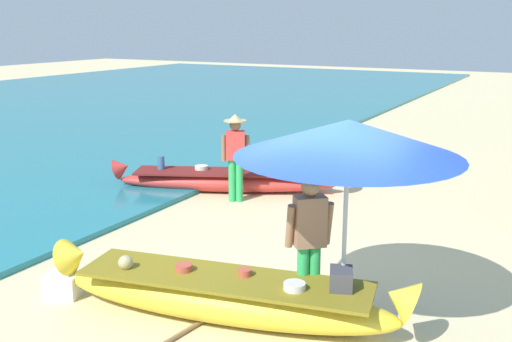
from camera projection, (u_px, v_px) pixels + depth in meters
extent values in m
plane|color=beige|center=(313.00, 299.00, 7.51)|extent=(80.00, 80.00, 0.00)
ellipsoid|color=yellow|center=(224.00, 299.00, 6.96)|extent=(4.18, 1.58, 0.51)
cone|color=yellow|center=(400.00, 298.00, 6.30)|extent=(0.51, 0.55, 0.55)
cone|color=yellow|center=(75.00, 255.00, 7.47)|extent=(0.51, 0.55, 0.55)
cube|color=olive|center=(224.00, 279.00, 6.90)|extent=(3.54, 1.47, 0.04)
sphere|color=tan|center=(126.00, 263.00, 7.13)|extent=(0.18, 0.18, 0.18)
cylinder|color=#B74C38|center=(184.00, 268.00, 7.07)|extent=(0.20, 0.20, 0.10)
cylinder|color=#B74C38|center=(245.00, 273.00, 6.93)|extent=(0.16, 0.16, 0.10)
cylinder|color=silver|center=(294.00, 287.00, 6.56)|extent=(0.25, 0.25, 0.10)
cube|color=#424247|center=(341.00, 280.00, 6.57)|extent=(0.34, 0.38, 0.25)
ellipsoid|color=red|center=(228.00, 182.00, 12.33)|extent=(4.47, 2.53, 0.41)
cone|color=red|center=(336.00, 172.00, 12.10)|extent=(0.55, 0.57, 0.51)
cone|color=red|center=(122.00, 168.00, 12.44)|extent=(0.55, 0.57, 0.51)
cube|color=maroon|center=(228.00, 172.00, 12.28)|extent=(3.81, 2.24, 0.04)
cylinder|color=#386699|center=(161.00, 163.00, 12.42)|extent=(0.15, 0.15, 0.30)
cylinder|color=silver|center=(201.00, 168.00, 12.42)|extent=(0.28, 0.28, 0.10)
sphere|color=tan|center=(238.00, 169.00, 12.18)|extent=(0.15, 0.15, 0.15)
cube|color=#B73333|center=(273.00, 167.00, 12.12)|extent=(0.44, 0.42, 0.28)
cylinder|color=#B74C38|center=(298.00, 171.00, 12.15)|extent=(0.27, 0.27, 0.10)
cylinder|color=green|center=(239.00, 180.00, 11.58)|extent=(0.14, 0.14, 0.84)
cylinder|color=green|center=(232.00, 180.00, 11.58)|extent=(0.14, 0.14, 0.84)
cube|color=#DB3D38|center=(235.00, 145.00, 11.42)|extent=(0.42, 0.37, 0.56)
cylinder|color=brown|center=(247.00, 148.00, 11.41)|extent=(0.17, 0.21, 0.51)
cylinder|color=brown|center=(223.00, 148.00, 11.41)|extent=(0.17, 0.21, 0.51)
sphere|color=brown|center=(235.00, 125.00, 11.32)|extent=(0.22, 0.22, 0.22)
cylinder|color=tan|center=(235.00, 121.00, 11.30)|extent=(0.44, 0.44, 0.02)
cone|color=tan|center=(235.00, 117.00, 11.28)|extent=(0.26, 0.26, 0.12)
cylinder|color=green|center=(303.00, 281.00, 7.00)|extent=(0.14, 0.14, 0.88)
cylinder|color=green|center=(314.00, 280.00, 7.03)|extent=(0.14, 0.14, 0.88)
cube|color=#9E7051|center=(310.00, 221.00, 6.84)|extent=(0.42, 0.40, 0.60)
cylinder|color=#9E7051|center=(290.00, 226.00, 6.82)|extent=(0.20, 0.21, 0.54)
cylinder|color=#9E7051|center=(328.00, 223.00, 6.92)|extent=(0.20, 0.21, 0.54)
sphere|color=#9E7051|center=(311.00, 186.00, 6.74)|extent=(0.22, 0.22, 0.22)
cylinder|color=#B7B7BC|center=(345.00, 228.00, 6.56)|extent=(0.05, 0.05, 2.39)
cone|color=blue|center=(348.00, 138.00, 6.32)|extent=(2.47, 2.47, 0.40)
cylinder|color=#333338|center=(341.00, 324.00, 6.84)|extent=(0.36, 0.36, 0.06)
cube|color=silver|center=(64.00, 284.00, 7.59)|extent=(0.52, 0.46, 0.30)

